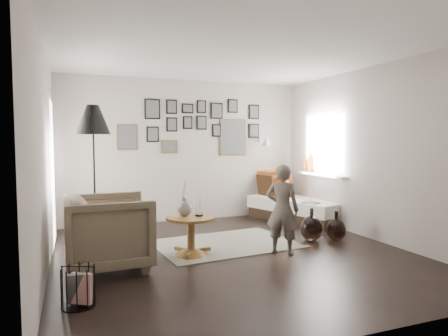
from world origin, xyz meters
name	(u,v)px	position (x,y,z in m)	size (l,w,h in m)	color
ground	(234,254)	(0.00, 0.00, 0.00)	(4.80, 4.80, 0.00)	black
wall_back	(185,151)	(0.00, 2.40, 1.30)	(4.50, 4.50, 0.00)	#AFA399
wall_front	(358,167)	(0.00, -2.40, 1.30)	(4.50, 4.50, 0.00)	#AFA399
wall_left	(44,158)	(-2.25, 0.00, 1.30)	(4.80, 4.80, 0.00)	#AFA399
wall_right	(373,153)	(2.25, 0.00, 1.30)	(4.80, 4.80, 0.00)	#AFA399
ceiling	(234,53)	(0.00, 0.00, 2.60)	(4.80, 4.80, 0.00)	white
door_left	(52,172)	(-2.23, 1.20, 1.05)	(0.00, 2.14, 2.14)	white
window_right	(317,171)	(2.18, 1.34, 0.93)	(0.15, 1.32, 1.30)	white
gallery_wall	(200,127)	(0.29, 2.38, 1.74)	(2.74, 0.03, 1.08)	brown
wall_sconce	(266,142)	(1.55, 2.13, 1.46)	(0.18, 0.36, 0.16)	white
rug	(225,244)	(0.07, 0.49, 0.01)	(1.95, 1.37, 0.01)	beige
pedestal_table	(191,237)	(-0.55, 0.13, 0.24)	(0.65, 0.65, 0.51)	brown
vase	(184,206)	(-0.63, 0.15, 0.65)	(0.19, 0.19, 0.47)	black
candles	(199,207)	(-0.44, 0.13, 0.63)	(0.11, 0.11, 0.24)	black
daybed	(294,205)	(1.90, 1.67, 0.27)	(1.36, 1.98, 0.90)	black
magazine_on_daybed	(311,203)	(1.85, 1.03, 0.42)	(0.20, 0.28, 0.01)	black
armchair	(109,232)	(-1.59, -0.05, 0.43)	(0.93, 0.95, 0.87)	brown
armchair_cushion	(111,227)	(-1.56, 0.00, 0.48)	(0.39, 0.39, 0.10)	beige
floor_lamp	(93,125)	(-1.69, 0.92, 1.70)	(0.46, 0.46, 1.97)	black
magazine_basket	(78,287)	(-1.94, -1.04, 0.18)	(0.38, 0.38, 0.36)	black
demijohn_large	(311,228)	(1.32, 0.19, 0.19)	(0.33, 0.33, 0.49)	black
demijohn_small	(336,230)	(1.67, 0.07, 0.17)	(0.29, 0.29, 0.45)	black
child	(282,209)	(0.59, -0.24, 0.59)	(0.43, 0.28, 1.18)	#5D5349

